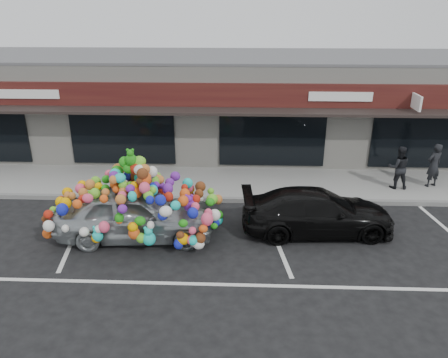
{
  "coord_description": "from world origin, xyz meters",
  "views": [
    {
      "loc": [
        1.76,
        -11.28,
        6.5
      ],
      "look_at": [
        1.25,
        1.4,
        1.31
      ],
      "focal_mm": 35.0,
      "sensor_mm": 36.0,
      "label": 1
    }
  ],
  "objects_px": {
    "toy_car": "(136,207)",
    "black_sedan": "(318,212)",
    "pedestrian_b": "(399,167)",
    "pedestrian_a": "(434,165)"
  },
  "relations": [
    {
      "from": "pedestrian_a",
      "to": "toy_car",
      "type": "bearing_deg",
      "value": -1.26
    },
    {
      "from": "toy_car",
      "to": "black_sedan",
      "type": "bearing_deg",
      "value": -88.31
    },
    {
      "from": "toy_car",
      "to": "black_sedan",
      "type": "xyz_separation_m",
      "value": [
        5.35,
        0.53,
        -0.3
      ]
    },
    {
      "from": "toy_car",
      "to": "pedestrian_b",
      "type": "xyz_separation_m",
      "value": [
        8.72,
        3.67,
        -0.02
      ]
    },
    {
      "from": "toy_car",
      "to": "black_sedan",
      "type": "distance_m",
      "value": 5.39
    },
    {
      "from": "toy_car",
      "to": "pedestrian_a",
      "type": "xyz_separation_m",
      "value": [
        10.04,
        3.88,
        0.01
      ]
    },
    {
      "from": "toy_car",
      "to": "pedestrian_b",
      "type": "height_order",
      "value": "toy_car"
    },
    {
      "from": "toy_car",
      "to": "pedestrian_b",
      "type": "bearing_deg",
      "value": -71.16
    },
    {
      "from": "toy_car",
      "to": "black_sedan",
      "type": "height_order",
      "value": "toy_car"
    },
    {
      "from": "black_sedan",
      "to": "pedestrian_b",
      "type": "relative_size",
      "value": 2.85
    }
  ]
}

